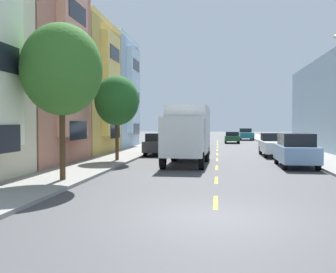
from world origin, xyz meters
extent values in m
plane|color=#424244|center=(0.00, 30.00, 0.00)|extent=(160.00, 160.00, 0.00)
cube|color=gray|center=(-7.10, 28.00, 0.07)|extent=(3.20, 120.00, 0.14)
cube|color=gray|center=(7.10, 28.00, 0.07)|extent=(3.20, 120.00, 0.14)
cube|color=yellow|center=(0.00, 2.00, 0.00)|extent=(0.14, 2.20, 0.01)
cube|color=yellow|center=(0.00, 7.00, 0.00)|extent=(0.14, 2.20, 0.01)
cube|color=yellow|center=(0.00, 12.00, 0.00)|extent=(0.14, 2.20, 0.01)
cube|color=yellow|center=(0.00, 17.00, 0.00)|extent=(0.14, 2.20, 0.01)
cube|color=yellow|center=(0.00, 22.00, 0.00)|extent=(0.14, 2.20, 0.01)
cube|color=yellow|center=(0.00, 27.00, 0.00)|extent=(0.14, 2.20, 0.01)
cube|color=yellow|center=(0.00, 32.00, 0.00)|extent=(0.14, 2.20, 0.01)
cube|color=yellow|center=(0.00, 37.00, 0.00)|extent=(0.14, 2.20, 0.01)
cube|color=yellow|center=(0.00, 42.00, 0.00)|extent=(0.14, 2.20, 0.01)
cube|color=yellow|center=(0.00, 47.00, 0.00)|extent=(0.14, 2.20, 0.01)
cube|color=#1E232D|center=(-8.13, 3.68, 1.89)|extent=(0.04, 2.84, 1.10)
cube|color=#1E232D|center=(-8.13, 3.68, 5.05)|extent=(0.04, 2.84, 1.10)
cube|color=#E19B83|center=(-8.42, 12.19, 6.24)|extent=(0.55, 3.74, 9.01)
cube|color=#1E232D|center=(-8.13, 12.19, 2.08)|extent=(0.04, 2.84, 1.10)
cube|color=#1E232D|center=(-8.13, 12.19, 5.55)|extent=(0.04, 2.84, 1.10)
cube|color=#1E232D|center=(-8.13, 12.19, 9.01)|extent=(0.04, 2.84, 1.10)
cube|color=tan|center=(-14.28, 20.70, 5.16)|extent=(11.16, 8.31, 10.32)
cube|color=#F9D572|center=(-8.95, 20.70, 10.54)|extent=(0.60, 8.31, 0.44)
cube|color=#F9D572|center=(-8.42, 20.70, 5.57)|extent=(0.55, 3.74, 8.05)
cube|color=#1E232D|center=(-8.13, 20.70, 1.86)|extent=(0.04, 2.84, 1.10)
cube|color=#1E232D|center=(-8.13, 20.70, 4.95)|extent=(0.04, 2.84, 1.10)
cube|color=#1E232D|center=(-8.13, 20.70, 8.05)|extent=(0.04, 2.84, 1.10)
cube|color=#9EB7CC|center=(-15.24, 29.21, 5.34)|extent=(13.09, 8.31, 10.68)
cube|color=#CAE7FE|center=(-8.95, 29.21, 10.90)|extent=(0.60, 8.31, 0.44)
cube|color=#CAE7FE|center=(-8.42, 29.21, 5.77)|extent=(0.55, 3.74, 8.33)
cube|color=#1E232D|center=(-8.13, 29.21, 1.92)|extent=(0.04, 2.84, 1.10)
cube|color=#1E232D|center=(-8.13, 29.21, 5.13)|extent=(0.04, 2.84, 1.10)
cube|color=#1E232D|center=(-8.13, 29.21, 8.33)|extent=(0.04, 2.84, 1.10)
cylinder|color=#47331E|center=(-6.40, 5.38, 1.72)|extent=(0.24, 0.24, 3.17)
ellipsoid|color=#387028|center=(-6.40, 5.38, 4.74)|extent=(3.38, 3.38, 3.83)
cylinder|color=#47331E|center=(-6.40, 14.48, 1.45)|extent=(0.23, 0.23, 2.62)
ellipsoid|color=#235B23|center=(-6.40, 14.48, 3.96)|extent=(2.85, 2.85, 3.19)
cube|color=white|center=(-1.77, 14.92, 2.11)|extent=(2.55, 5.58, 2.91)
cube|color=white|center=(-1.88, 11.02, 1.76)|extent=(2.35, 1.96, 2.20)
cube|color=black|center=(-1.90, 10.12, 2.24)|extent=(2.02, 0.13, 0.97)
cube|color=black|center=(-1.70, 17.60, 0.43)|extent=(2.40, 0.22, 0.24)
cylinder|color=black|center=(-2.94, 10.99, 0.48)|extent=(0.31, 0.97, 0.96)
cylinder|color=black|center=(-0.82, 10.94, 0.48)|extent=(0.31, 0.97, 0.96)
cylinder|color=black|center=(-2.79, 16.51, 0.48)|extent=(0.31, 0.97, 0.96)
cylinder|color=black|center=(-0.67, 16.46, 0.48)|extent=(0.31, 0.97, 0.96)
cylinder|color=black|center=(-2.82, 15.41, 0.48)|extent=(0.31, 0.97, 0.96)
cylinder|color=black|center=(-0.70, 15.36, 0.48)|extent=(0.31, 0.97, 0.96)
cube|color=#7A9EC6|center=(4.49, 12.94, 0.78)|extent=(2.02, 4.83, 0.90)
cube|color=black|center=(4.49, 12.94, 1.58)|extent=(1.76, 2.81, 0.70)
cylinder|color=black|center=(5.37, 14.55, 0.33)|extent=(0.23, 0.66, 0.66)
cylinder|color=black|center=(3.64, 14.58, 0.33)|extent=(0.23, 0.66, 0.66)
cylinder|color=black|center=(5.33, 11.29, 0.33)|extent=(0.23, 0.66, 0.66)
cylinder|color=black|center=(3.60, 11.32, 0.33)|extent=(0.23, 0.66, 0.66)
cube|color=silver|center=(4.36, 20.45, 0.73)|extent=(2.01, 5.30, 0.80)
cube|color=black|center=(4.36, 21.62, 1.43)|extent=(1.76, 1.59, 0.60)
cylinder|color=black|center=(5.25, 22.26, 0.33)|extent=(0.22, 0.66, 0.66)
cylinder|color=black|center=(3.47, 22.25, 0.33)|extent=(0.22, 0.66, 0.66)
cylinder|color=black|center=(5.25, 18.65, 0.33)|extent=(0.22, 0.66, 0.66)
cylinder|color=black|center=(3.47, 18.65, 0.33)|extent=(0.22, 0.66, 0.66)
cube|color=black|center=(-4.41, 35.76, 0.78)|extent=(1.97, 4.81, 0.90)
cube|color=black|center=(-4.41, 35.76, 1.58)|extent=(1.73, 2.79, 0.70)
cylinder|color=black|center=(-5.27, 34.13, 0.33)|extent=(0.22, 0.66, 0.66)
cylinder|color=black|center=(-3.54, 34.14, 0.33)|extent=(0.22, 0.66, 0.66)
cylinder|color=black|center=(-5.28, 37.39, 0.33)|extent=(0.22, 0.66, 0.66)
cylinder|color=black|center=(-3.55, 37.40, 0.33)|extent=(0.22, 0.66, 0.66)
cube|color=#195B60|center=(4.20, 50.35, 0.73)|extent=(2.06, 5.32, 0.80)
cube|color=black|center=(4.19, 51.51, 1.43)|extent=(1.78, 1.61, 0.60)
cylinder|color=black|center=(5.07, 52.16, 0.33)|extent=(0.23, 0.66, 0.66)
cylinder|color=black|center=(3.29, 52.14, 0.33)|extent=(0.23, 0.66, 0.66)
cylinder|color=black|center=(5.11, 48.55, 0.33)|extent=(0.23, 0.66, 0.66)
cylinder|color=black|center=(3.33, 48.53, 0.33)|extent=(0.23, 0.66, 0.66)
cube|color=#333338|center=(-4.48, 20.86, 0.73)|extent=(2.06, 5.32, 0.80)
cube|color=black|center=(-4.49, 19.70, 1.43)|extent=(1.78, 1.61, 0.60)
cylinder|color=black|center=(-5.39, 19.07, 0.33)|extent=(0.23, 0.66, 0.66)
cylinder|color=black|center=(-3.61, 19.05, 0.33)|extent=(0.23, 0.66, 0.66)
cylinder|color=black|center=(-5.35, 22.67, 0.33)|extent=(0.23, 0.66, 0.66)
cylinder|color=black|center=(-3.57, 22.65, 0.33)|extent=(0.23, 0.66, 0.66)
cube|color=#194C28|center=(1.80, 40.62, 0.63)|extent=(1.80, 4.50, 0.60)
cube|color=black|center=(1.80, 40.40, 1.18)|extent=(1.58, 2.16, 0.50)
cylinder|color=black|center=(2.59, 42.15, 0.33)|extent=(0.22, 0.66, 0.66)
cylinder|color=black|center=(1.01, 42.15, 0.33)|extent=(0.22, 0.66, 0.66)
cylinder|color=black|center=(2.59, 39.09, 0.33)|extent=(0.22, 0.66, 0.66)
cylinder|color=black|center=(1.01, 39.09, 0.33)|extent=(0.22, 0.66, 0.66)
camera|label=1|loc=(0.07, -10.70, 2.50)|focal=42.90mm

